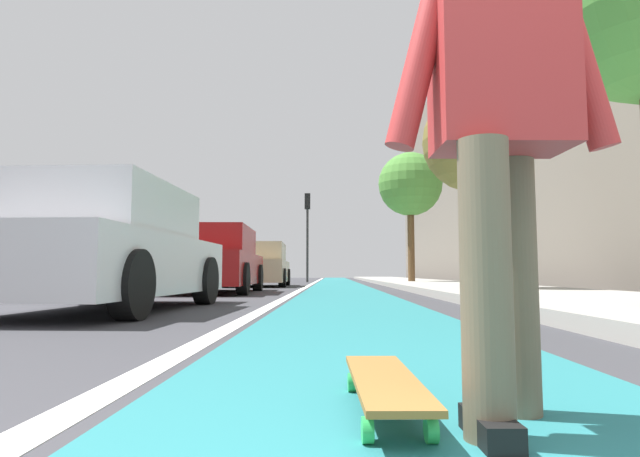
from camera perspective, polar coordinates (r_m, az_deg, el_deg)
name	(u,v)px	position (r m, az deg, el deg)	size (l,w,h in m)	color
ground_plane	(345,296)	(10.46, 2.78, -7.37)	(80.00, 80.00, 0.00)	#38383D
bike_lane_paint	(338,283)	(24.45, 1.96, -5.97)	(56.00, 1.91, 0.00)	#237075
lane_stripe_white	(311,285)	(20.47, -1.03, -6.17)	(52.00, 0.16, 0.01)	silver
sidewalk_curb	(430,284)	(18.77, 11.93, -5.96)	(52.00, 3.20, 0.14)	#9E9B93
building_facade	(483,154)	(23.97, 17.47, 7.86)	(40.00, 1.20, 11.31)	slate
skateboard	(385,383)	(1.76, 7.09, -16.51)	(0.85, 0.23, 0.11)	green
skater_person	(500,113)	(1.72, 19.11, 11.94)	(0.47, 0.72, 1.64)	brown
parked_car_near	(107,250)	(6.76, -22.34, -2.19)	(4.22, 2.01, 1.50)	silver
parked_car_mid	(215,261)	(12.18, -11.48, -3.53)	(4.50, 2.01, 1.49)	maroon
parked_car_far	(258,266)	(17.80, -6.78, -4.10)	(4.39, 2.12, 1.46)	tan
traffic_light	(307,221)	(26.24, -1.39, 0.84)	(0.33, 0.28, 4.48)	#2D2D2D
street_tree_mid	(474,142)	(11.68, 16.54, 9.04)	(2.18, 2.18, 4.35)	brown
street_tree_far	(410,185)	(20.44, 9.87, 4.74)	(2.46, 2.46, 5.11)	brown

